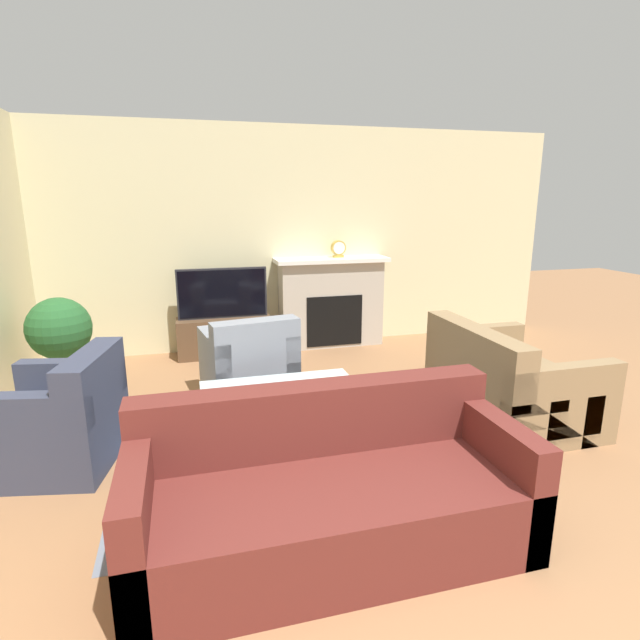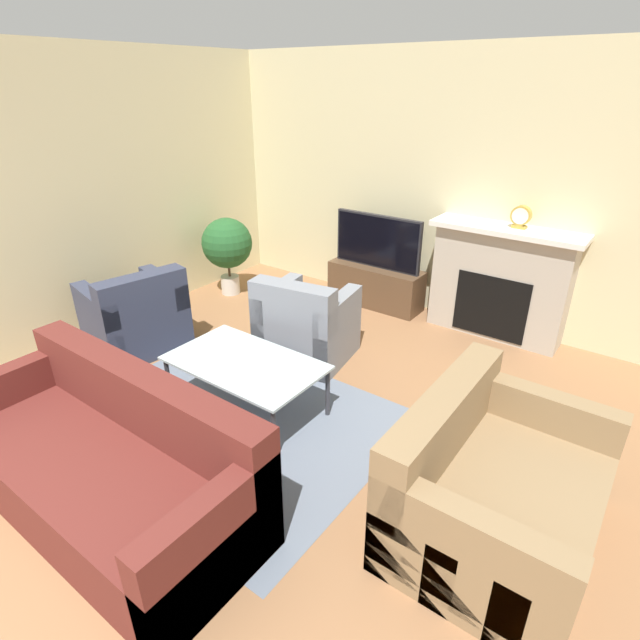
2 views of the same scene
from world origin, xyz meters
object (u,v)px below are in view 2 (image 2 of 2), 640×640
at_px(tv, 378,241).
at_px(armchair_accent, 306,328).
at_px(potted_plant, 227,245).
at_px(couch_sectional, 110,466).
at_px(armchair_by_window, 136,320).
at_px(mantel_clock, 521,217).
at_px(couch_loveseat, 493,491).
at_px(coffee_table, 245,365).

distance_m(tv, armchair_accent, 1.53).
relative_size(tv, potted_plant, 1.12).
height_order(couch_sectional, armchair_by_window, same).
bearing_deg(mantel_clock, couch_sectional, -107.84).
relative_size(couch_loveseat, potted_plant, 1.42).
relative_size(potted_plant, mantel_clock, 4.41).
relative_size(couch_sectional, coffee_table, 1.74).
distance_m(couch_sectional, potted_plant, 3.40).
distance_m(armchair_by_window, mantel_clock, 3.75).
bearing_deg(armchair_accent, mantel_clock, -140.20).
height_order(armchair_by_window, armchair_accent, same).
bearing_deg(couch_sectional, potted_plant, 123.56).
bearing_deg(mantel_clock, armchair_accent, -130.80).
bearing_deg(armchair_by_window, tv, 161.22).
height_order(couch_sectional, mantel_clock, mantel_clock).
xyz_separation_m(tv, couch_sectional, (0.27, -3.58, -0.47)).
height_order(couch_loveseat, mantel_clock, mantel_clock).
relative_size(coffee_table, potted_plant, 1.28).
bearing_deg(armchair_accent, coffee_table, 88.61).
bearing_deg(couch_sectional, armchair_accent, 94.20).
xyz_separation_m(armchair_by_window, potted_plant, (-0.29, 1.51, 0.31)).
xyz_separation_m(armchair_accent, coffee_table, (0.13, -0.92, 0.10)).
bearing_deg(tv, armchair_by_window, -120.14).
height_order(couch_sectional, couch_loveseat, same).
bearing_deg(couch_sectional, armchair_by_window, 140.37).
relative_size(armchair_accent, potted_plant, 0.94).
xyz_separation_m(tv, mantel_clock, (1.45, 0.09, 0.47)).
bearing_deg(potted_plant, armchair_accent, -22.34).
height_order(potted_plant, mantel_clock, mantel_clock).
bearing_deg(potted_plant, couch_loveseat, -23.65).
distance_m(couch_sectional, armchair_by_window, 2.06).
xyz_separation_m(tv, armchair_by_window, (-1.31, -2.26, -0.46)).
height_order(couch_loveseat, coffee_table, couch_loveseat).
height_order(armchair_by_window, potted_plant, potted_plant).
height_order(tv, mantel_clock, mantel_clock).
bearing_deg(armchair_by_window, armchair_accent, 130.84).
relative_size(couch_sectional, couch_loveseat, 1.57).
bearing_deg(potted_plant, tv, 25.07).
distance_m(couch_loveseat, potted_plant, 4.15).
bearing_deg(armchair_accent, armchair_by_window, 20.09).
bearing_deg(armchair_by_window, coffee_table, 97.14).
relative_size(tv, coffee_table, 0.88).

